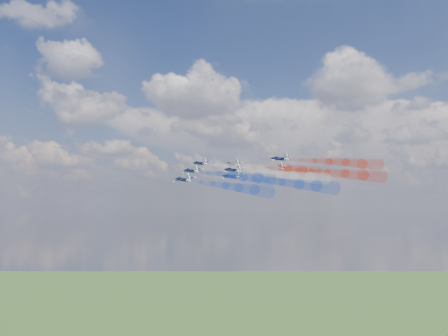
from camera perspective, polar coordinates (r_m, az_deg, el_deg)
The scene contains 16 objects.
jet_lead at distance 199.72m, azimuth -2.72°, elevation 0.53°, with size 8.61×10.76×2.87m, color black, non-canonical shape.
trail_lead at distance 178.43m, azimuth 1.49°, elevation 0.18°, with size 3.59×41.34×3.59m, color white, non-canonical shape.
jet_inner_left at distance 183.14m, azimuth -3.73°, elevation -0.32°, with size 8.61×10.76×2.87m, color black, non-canonical shape.
trail_inner_left at distance 161.67m, azimuth 0.78°, elevation -0.82°, with size 3.59×41.34×3.59m, color blue, non-canonical shape.
jet_inner_right at distance 193.73m, azimuth 0.88°, elevation 0.40°, with size 8.61×10.76×2.87m, color black, non-canonical shape.
trail_inner_right at distance 173.43m, azimuth 5.66°, elevation 0.02°, with size 3.59×41.34×3.59m, color red, non-canonical shape.
jet_outer_left at distance 169.37m, azimuth -4.63°, elevation -1.32°, with size 8.61×10.76×2.87m, color black, non-canonical shape.
trail_outer_left at distance 147.75m, azimuth 0.17°, elevation -2.01°, with size 3.59×41.34×3.59m, color blue, non-canonical shape.
jet_center_third at distance 179.10m, azimuth 0.98°, elevation -0.23°, with size 8.61×10.76×2.87m, color black, non-canonical shape.
trail_center_third at distance 158.90m, azimuth 6.20°, elevation -0.73°, with size 3.59×41.34×3.59m, color white, non-canonical shape.
jet_outer_right at distance 189.54m, azimuth 6.30°, elevation 1.03°, with size 8.61×10.76×2.87m, color black, non-canonical shape.
trail_outer_right at distance 170.86m, azimuth 11.78°, elevation 0.72°, with size 3.59×41.34×3.59m, color red, non-canonical shape.
jet_rear_left at distance 165.00m, azimuth 0.84°, elevation -0.96°, with size 8.61×10.76×2.87m, color black, non-canonical shape.
trail_rear_left at distance 144.84m, azimuth 6.55°, elevation -1.60°, with size 3.59×41.34×3.59m, color blue, non-canonical shape.
jet_rear_right at distance 175.49m, azimuth 5.67°, elevation -0.02°, with size 8.61×10.76×2.87m, color black, non-canonical shape.
trail_rear_right at distance 156.71m, azimuth 11.57°, elevation -0.50°, with size 3.59×41.34×3.59m, color red, non-canonical shape.
Camera 1 is at (59.22, -185.81, 128.06)m, focal length 40.66 mm.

